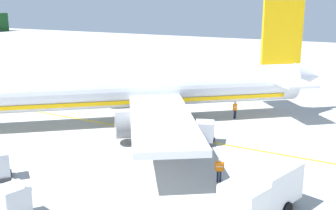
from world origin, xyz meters
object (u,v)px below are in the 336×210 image
(service_truck_catering, at_px, (262,190))
(crew_loader_left, at_px, (219,169))
(airliner_foreground, at_px, (130,89))
(cargo_container_mid, at_px, (14,202))
(crew_marshaller, at_px, (235,109))
(cargo_container_near, at_px, (205,132))

(service_truck_catering, relative_size, crew_loader_left, 3.45)
(airliner_foreground, relative_size, service_truck_catering, 5.88)
(cargo_container_mid, xyz_separation_m, crew_marshaller, (25.24, -3.49, 0.05))
(cargo_container_near, relative_size, crew_marshaller, 1.24)
(airliner_foreground, height_order, service_truck_catering, airliner_foreground)
(service_truck_catering, relative_size, crew_marshaller, 3.24)
(crew_marshaller, bearing_deg, airliner_foreground, 126.22)
(service_truck_catering, xyz_separation_m, cargo_container_mid, (-7.07, 11.78, -0.52))
(airliner_foreground, xyz_separation_m, cargo_container_near, (-2.20, -9.15, -2.42))
(service_truck_catering, xyz_separation_m, crew_loader_left, (2.91, 3.76, -0.54))
(cargo_container_mid, distance_m, crew_marshaller, 25.48)
(cargo_container_mid, relative_size, crew_marshaller, 1.19)
(cargo_container_near, bearing_deg, airliner_foreground, 76.45)
(service_truck_catering, distance_m, cargo_container_mid, 13.75)
(crew_loader_left, bearing_deg, crew_marshaller, 16.57)
(airliner_foreground, relative_size, cargo_container_near, 15.33)
(cargo_container_near, xyz_separation_m, crew_marshaller, (8.57, 0.45, 0.08))
(service_truck_catering, bearing_deg, airliner_foreground, 55.22)
(airliner_foreground, xyz_separation_m, service_truck_catering, (-11.80, -16.99, -1.87))
(airliner_foreground, xyz_separation_m, crew_marshaller, (6.37, -8.70, -2.35))
(airliner_foreground, distance_m, cargo_container_near, 9.72)
(service_truck_catering, distance_m, crew_loader_left, 4.78)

